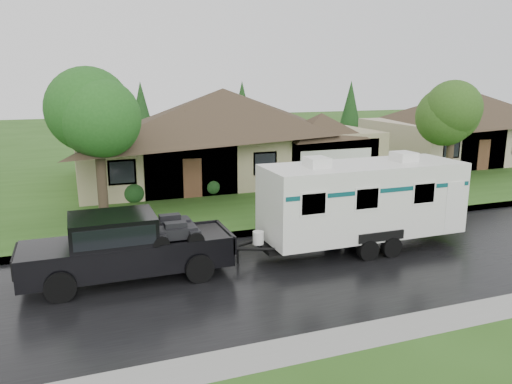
# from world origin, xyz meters

# --- Properties ---
(ground) EXTENTS (140.00, 140.00, 0.00)m
(ground) POSITION_xyz_m (0.00, 0.00, 0.00)
(ground) COLOR #2D541A
(ground) RESTS_ON ground
(road) EXTENTS (140.00, 8.00, 0.01)m
(road) POSITION_xyz_m (0.00, -2.00, 0.01)
(road) COLOR black
(road) RESTS_ON ground
(curb) EXTENTS (140.00, 0.50, 0.15)m
(curb) POSITION_xyz_m (0.00, 2.25, 0.07)
(curb) COLOR gray
(curb) RESTS_ON ground
(lawn) EXTENTS (140.00, 26.00, 0.15)m
(lawn) POSITION_xyz_m (0.00, 15.00, 0.07)
(lawn) COLOR #2D541A
(lawn) RESTS_ON ground
(house_main) EXTENTS (19.44, 10.80, 6.90)m
(house_main) POSITION_xyz_m (2.29, 13.84, 3.59)
(house_main) COLOR tan
(house_main) RESTS_ON lawn
(house_neighbor) EXTENTS (15.12, 9.72, 6.45)m
(house_neighbor) POSITION_xyz_m (22.27, 14.34, 3.32)
(house_neighbor) COLOR tan
(house_neighbor) RESTS_ON lawn
(tree_left_green) EXTENTS (3.96, 3.96, 6.55)m
(tree_left_green) POSITION_xyz_m (-6.00, 5.82, 4.69)
(tree_left_green) COLOR #382B1E
(tree_left_green) RESTS_ON lawn
(tree_right_green) EXTENTS (3.65, 3.65, 6.05)m
(tree_right_green) POSITION_xyz_m (13.68, 6.76, 4.34)
(tree_right_green) COLOR #382B1E
(tree_right_green) RESTS_ON lawn
(shrub_row) EXTENTS (13.60, 1.00, 1.00)m
(shrub_row) POSITION_xyz_m (2.00, 9.30, 0.65)
(shrub_row) COLOR #143814
(shrub_row) RESTS_ON lawn
(pickup_truck) EXTENTS (6.56, 2.49, 2.19)m
(pickup_truck) POSITION_xyz_m (-5.79, -0.73, 1.17)
(pickup_truck) COLOR black
(pickup_truck) RESTS_ON ground
(travel_trailer) EXTENTS (8.09, 2.84, 3.63)m
(travel_trailer) POSITION_xyz_m (3.03, -0.73, 1.92)
(travel_trailer) COLOR white
(travel_trailer) RESTS_ON ground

